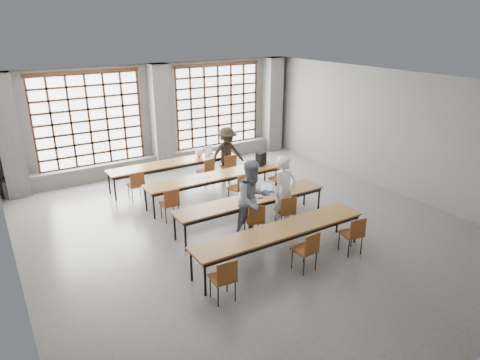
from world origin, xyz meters
The scene contains 41 objects.
floor centered at (0.00, 0.00, 0.00)m, with size 11.00×11.00×0.00m, color #51514F.
ceiling centered at (0.00, 0.00, 3.50)m, with size 11.00×11.00×0.00m, color silver.
wall_back centered at (0.00, 5.50, 1.75)m, with size 10.00×10.00×0.00m, color slate.
wall_front centered at (0.00, -5.50, 1.75)m, with size 10.00×10.00×0.00m, color slate.
wall_left centered at (-5.00, 0.00, 1.75)m, with size 11.00×11.00×0.00m, color slate.
wall_right centered at (5.00, 0.00, 1.75)m, with size 11.00×11.00×0.00m, color slate.
column_left centered at (-4.50, 5.22, 1.75)m, with size 0.60×0.55×3.50m, color #565653.
column_mid centered at (0.00, 5.22, 1.75)m, with size 0.60×0.55×3.50m, color #565653.
column_right centered at (4.50, 5.22, 1.75)m, with size 0.60×0.55×3.50m, color #565653.
window_left centered at (-2.25, 5.42, 1.90)m, with size 3.32×0.12×3.00m.
window_right centered at (2.25, 5.42, 1.90)m, with size 3.32×0.12×3.00m.
sill_ledge centered at (0.00, 5.30, 0.25)m, with size 9.80×0.35×0.50m, color #565653.
desk_row_a centered at (-0.31, 3.64, 0.66)m, with size 4.00×0.70×0.73m.
desk_row_b centered at (0.18, 1.94, 0.66)m, with size 4.00×0.70×0.73m.
desk_row_c centered at (0.17, 0.03, 0.66)m, with size 4.00×0.70×0.73m.
desk_row_d centered at (-0.21, -1.65, 0.66)m, with size 4.00×0.70×0.73m.
chair_back_left centered at (-1.71, 3.01, 0.54)m, with size 0.42×0.43×0.88m.
chair_back_mid centered at (0.51, 3.01, 0.54)m, with size 0.50×0.50×0.88m.
chair_back_right centered at (1.28, 3.01, 0.54)m, with size 0.46×0.46×0.88m.
chair_mid_left centered at (-1.42, 1.31, 0.54)m, with size 0.44×0.44×0.88m.
chair_mid_centre centered at (0.61, 1.31, 0.54)m, with size 0.52×0.52×0.88m.
chair_mid_right centered at (1.99, 1.31, 0.54)m, with size 0.43×0.44×0.88m.
chair_front_left centered at (-0.15, -0.60, 0.54)m, with size 0.52×0.52×0.88m.
chair_front_right centered at (0.76, -0.60, 0.54)m, with size 0.50×0.50×0.88m.
chair_near_left centered at (-1.92, -2.28, 0.54)m, with size 0.45×0.45×0.88m.
chair_near_mid centered at (-0.01, -2.28, 0.54)m, with size 0.46×0.46×0.88m.
chair_near_right centered at (1.28, -2.28, 0.54)m, with size 0.47×0.48×0.88m.
student_male centered at (0.77, -0.47, 0.92)m, with size 0.67×0.44×1.83m, color white.
student_female centered at (-0.13, -0.47, 0.94)m, with size 0.91×0.71×1.88m, color navy.
student_back centered at (1.29, 3.14, 0.85)m, with size 1.10×0.63×1.71m, color black.
laptop_front centered at (0.73, 0.14, 0.79)m, with size 0.39×0.34×0.26m.
laptop_back centered at (1.02, 3.75, 0.79)m, with size 0.45×0.43×0.26m.
mouse centered at (1.12, 0.01, 0.75)m, with size 0.10×0.06×0.04m, color white.
green_box centered at (0.12, 0.11, 0.78)m, with size 0.25×0.09×0.09m, color #2D8B2F.
phone centered at (0.35, -0.07, 0.74)m, with size 0.13×0.06×0.01m, color black.
paper_sheet_a centered at (-0.42, 1.99, 0.73)m, with size 0.30×0.21×0.00m, color silver.
paper_sheet_b centered at (-0.12, 1.89, 0.73)m, with size 0.30×0.21×0.00m, color white.
paper_sheet_c centered at (0.28, 1.94, 0.73)m, with size 0.30×0.21×0.00m, color silver.
backpack centered at (1.78, 1.99, 0.93)m, with size 0.32×0.20×0.40m, color black.
plastic_bag centered at (0.59, 3.69, 0.87)m, with size 0.26×0.21×0.29m, color white.
red_pouch centered at (-1.91, -2.20, 0.50)m, with size 0.20×0.08×0.06m, color #AA1C14.
Camera 1 is at (-5.10, -7.94, 4.79)m, focal length 32.00 mm.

